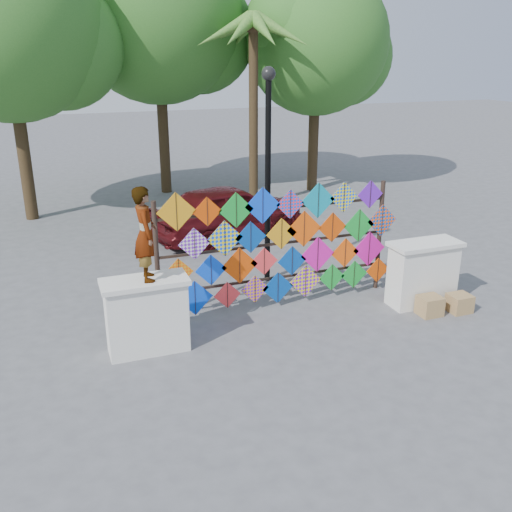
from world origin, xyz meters
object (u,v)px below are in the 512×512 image
(lamppost, at_px, (268,157))
(kite_rack, at_px, (282,245))
(vendor_woman, at_px, (145,234))
(sedan, at_px, (228,211))

(lamppost, bearing_deg, kite_rack, -98.85)
(vendor_woman, distance_m, sedan, 6.39)
(kite_rack, relative_size, lamppost, 1.11)
(lamppost, bearing_deg, vendor_woman, -143.11)
(vendor_woman, relative_size, sedan, 0.36)
(sedan, distance_m, lamppost, 3.79)
(vendor_woman, bearing_deg, kite_rack, -67.84)
(kite_rack, distance_m, sedan, 4.55)
(kite_rack, bearing_deg, sedan, 85.46)
(vendor_woman, height_order, sedan, vendor_woman)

